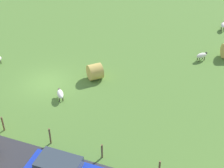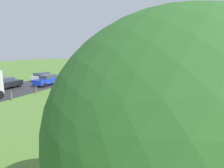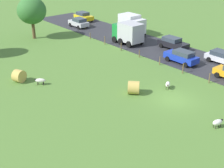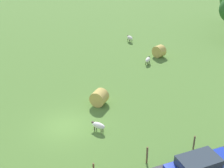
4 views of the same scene
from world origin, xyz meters
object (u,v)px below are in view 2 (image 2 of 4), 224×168
Objects in this scene: sheep_0 at (147,102)px; car_1 at (47,80)px; car_5 at (94,70)px; car_6 at (74,71)px; hay_bale_1 at (159,108)px; car_4 at (43,76)px; hay_bale_0 at (116,83)px; car_3 at (5,83)px; sheep_2 at (98,81)px; tree_1 at (176,131)px; sheep_3 at (127,76)px; car_0 at (71,75)px.

car_1 is (17.03, -5.61, 0.40)m from sheep_0.
car_6 is (3.75, 3.10, -0.05)m from car_5.
sheep_0 is 2.63m from hay_bale_1.
car_5 is (-3.62, -13.83, 0.03)m from car_4.
hay_bale_0 is at bearing -166.79° from car_1.
car_3 reaches higher than car_6.
sheep_0 reaches higher than sheep_2.
tree_1 reaches higher than car_1.
car_6 is (22.47, -22.01, 0.14)m from hay_bale_1.
sheep_0 is 28.92m from car_6.
hay_bale_1 is 0.35× the size of car_6.
hay_bale_1 is at bearing 133.75° from sheep_2.
sheep_2 is 15.15m from car_6.
hay_bale_0 is at bearing -67.58° from tree_1.
sheep_0 is at bearing 136.01° from sheep_2.
sheep_3 is 0.81× the size of hay_bale_0.
hay_bale_1 is (-7.66, 10.36, 0.02)m from hay_bale_0.
sheep_0 is 13.78m from sheep_2.
hay_bale_1 reaches higher than sheep_0.
car_3 is (20.64, -1.11, 0.39)m from sheep_0.
hay_bale_1 is at bearing -82.49° from tree_1.
car_6 reaches higher than sheep_0.
car_5 is at bearing -140.40° from car_6.
car_0 reaches higher than hay_bale_1.
car_5 is (0.31, -17.28, -0.02)m from car_1.
car_1 is at bearing -23.06° from hay_bale_1.
car_1 is at bearing 105.99° from car_6.
sheep_3 is 21.49m from hay_bale_1.
car_3 is 18.68m from car_6.
car_1 is at bearing 29.09° from sheep_2.
sheep_3 is 11.50m from car_5.
car_4 is at bearing -3.59° from hay_bale_0.
car_6 is (11.18, -10.22, 0.36)m from sheep_2.
car_0 is 0.90× the size of car_1.
sheep_2 is 0.28× the size of car_5.
sheep_0 is 10.27m from hay_bale_0.
tree_1 is at bearing 107.76° from sheep_3.
car_0 reaches higher than hay_bale_0.
car_4 reaches higher than hay_bale_0.
car_0 is (10.94, -4.58, 0.19)m from hay_bale_0.
car_3 is (10.72, 8.46, 0.42)m from sheep_2.
car_4 is at bearing 90.73° from car_6.
tree_1 reaches higher than hay_bale_0.
car_3 is (23.60, -15.37, -3.26)m from tree_1.
hay_bale_0 is 11.86m from car_0.
hay_bale_1 is 0.31× the size of car_3.
car_1 is at bearing 91.02° from car_5.
sheep_3 is 33.53m from tree_1.
sheep_2 is at bearing 156.68° from car_0.
car_5 reaches higher than sheep_3.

